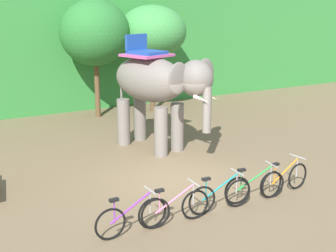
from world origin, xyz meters
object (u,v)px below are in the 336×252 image
tree_center_right (95,33)px  bike_teal (220,196)px  bike_purple (132,217)px  bike_green (255,186)px  tree_right (152,32)px  bike_pink (175,208)px  elephant (157,85)px  bike_orange (285,179)px

tree_center_right → bike_teal: (-0.70, -10.21, -3.17)m
bike_purple → bike_green: 3.38m
tree_right → bike_pink: (-4.54, -10.16, -3.15)m
elephant → bike_orange: (1.21, -4.88, -1.82)m
bike_green → bike_teal: bearing=-177.1°
bike_green → tree_right: bearing=77.6°
bike_orange → tree_center_right: bearing=97.7°
tree_right → elephant: tree_right is taller
tree_right → bike_teal: tree_right is taller
tree_right → bike_orange: (-1.22, -10.02, -3.15)m
bike_teal → bike_purple: bearing=-179.2°
bike_purple → bike_orange: 4.38m
tree_right → bike_teal: 11.07m
elephant → bike_purple: 6.18m
elephant → bike_green: elephant is taller
bike_teal → bike_green: 1.08m
bike_purple → bike_pink: same height
tree_center_right → tree_right: bearing=-2.8°
bike_teal → bike_orange: size_ratio=1.00×
bike_green → bike_purple: bearing=-178.5°
elephant → bike_pink: elephant is taller
bike_pink → bike_green: bearing=3.2°
tree_center_right → bike_green: (0.37, -10.16, -3.17)m
tree_center_right → tree_right: tree_center_right is taller
tree_center_right → bike_pink: (-1.96, -10.29, -3.17)m
bike_purple → bike_pink: 1.05m
bike_green → bike_orange: size_ratio=1.00×
bike_purple → bike_green: size_ratio=1.00×
elephant → bike_green: bearing=-87.5°
bike_teal → elephant: bearing=80.2°
tree_right → elephant: size_ratio=1.11×
elephant → tree_right: bearing=64.7°
bike_purple → bike_orange: (4.37, 0.10, 0.00)m
bike_purple → elephant: bearing=57.6°
elephant → bike_teal: size_ratio=2.47×
elephant → bike_orange: elephant is taller
bike_green → bike_orange: same height
bike_purple → bike_teal: (2.31, 0.03, 0.00)m
tree_center_right → bike_orange: (1.37, -10.15, -3.17)m
bike_pink → bike_orange: bearing=2.4°
tree_center_right → bike_pink: size_ratio=2.89×
tree_right → bike_orange: bearing=-96.9°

